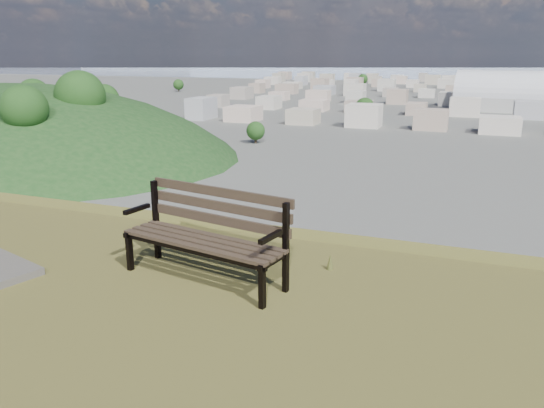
% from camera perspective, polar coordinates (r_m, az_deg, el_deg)
% --- Properties ---
extents(park_bench, '(1.87, 0.90, 0.94)m').
position_cam_1_polar(park_bench, '(5.53, -6.88, -2.78)').
color(park_bench, '#3E2F23').
rests_on(park_bench, hilltop_mesa).
extents(arena, '(61.64, 30.08, 25.23)m').
position_cam_1_polar(arena, '(285.83, 25.19, 10.20)').
color(arena, '#B5B5B1').
rests_on(arena, ground).
extents(green_wooded_hill, '(151.77, 121.42, 75.89)m').
position_cam_1_polar(green_wooded_hill, '(165.18, -26.37, 4.83)').
color(green_wooded_hill, '#143614').
rests_on(green_wooded_hill, ground).
extents(city_blocks, '(395.00, 361.00, 7.00)m').
position_cam_1_polar(city_blocks, '(397.25, 20.83, 11.52)').
color(city_blocks, beige).
rests_on(city_blocks, ground).
extents(city_trees, '(406.52, 387.20, 9.98)m').
position_cam_1_polar(city_trees, '(323.27, 15.89, 11.39)').
color(city_trees, '#312518').
rests_on(city_trees, ground).
extents(bay_water, '(2400.00, 700.00, 0.12)m').
position_cam_1_polar(bay_water, '(902.50, 21.31, 13.18)').
color(bay_water, '#9AA7C4').
rests_on(bay_water, ground).
extents(far_hills, '(2050.00, 340.00, 60.00)m').
position_cam_1_polar(far_hills, '(1406.49, 19.01, 15.06)').
color(far_hills, '#93A4B7').
rests_on(far_hills, ground).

